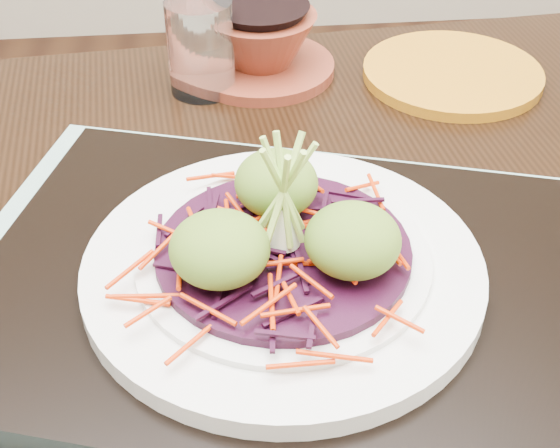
{
  "coord_description": "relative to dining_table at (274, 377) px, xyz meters",
  "views": [
    {
      "loc": [
        0.04,
        -0.46,
        1.11
      ],
      "look_at": [
        0.09,
        -0.06,
        0.79
      ],
      "focal_mm": 50.0,
      "sensor_mm": 36.0,
      "label": 1
    }
  ],
  "objects": [
    {
      "name": "white_plate",
      "position": [
        0.01,
        -0.02,
        0.13
      ],
      "size": [
        0.26,
        0.26,
        0.02
      ],
      "color": "silver",
      "rests_on": "serving_tray"
    },
    {
      "name": "water_glass",
      "position": [
        -0.04,
        0.29,
        0.14
      ],
      "size": [
        0.08,
        0.08,
        0.09
      ],
      "primitive_type": "cylinder",
      "rotation": [
        0.0,
        0.0,
        -0.33
      ],
      "color": "white",
      "rests_on": "dining_table"
    },
    {
      "name": "serving_tray",
      "position": [
        0.01,
        -0.02,
        0.11
      ],
      "size": [
        0.47,
        0.41,
        0.02
      ],
      "primitive_type": "cube",
      "rotation": [
        0.0,
        0.0,
        -0.3
      ],
      "color": "black",
      "rests_on": "placemat"
    },
    {
      "name": "terracotta_bowl_set",
      "position": [
        0.02,
        0.32,
        0.13
      ],
      "size": [
        0.16,
        0.16,
        0.06
      ],
      "rotation": [
        0.0,
        0.0,
        -0.09
      ],
      "color": "maroon",
      "rests_on": "dining_table"
    },
    {
      "name": "yellow_plate",
      "position": [
        0.21,
        0.29,
        0.1
      ],
      "size": [
        0.21,
        0.21,
        0.01
      ],
      "primitive_type": "cylinder",
      "rotation": [
        0.0,
        0.0,
        0.17
      ],
      "color": "#A86612",
      "rests_on": "dining_table"
    },
    {
      "name": "cabbage_bed",
      "position": [
        0.01,
        -0.02,
        0.14
      ],
      "size": [
        0.17,
        0.17,
        0.01
      ],
      "primitive_type": "cylinder",
      "color": "black",
      "rests_on": "white_plate"
    },
    {
      "name": "dining_table",
      "position": [
        0.0,
        0.0,
        0.0
      ],
      "size": [
        1.25,
        0.89,
        0.74
      ],
      "rotation": [
        0.0,
        0.0,
        0.09
      ],
      "color": "black",
      "rests_on": "ground"
    },
    {
      "name": "carrot_julienne",
      "position": [
        0.01,
        -0.02,
        0.15
      ],
      "size": [
        0.2,
        0.2,
        0.01
      ],
      "primitive_type": null,
      "color": "red",
      "rests_on": "cabbage_bed"
    },
    {
      "name": "guacamole_scoops",
      "position": [
        0.01,
        -0.02,
        0.16
      ],
      "size": [
        0.14,
        0.13,
        0.04
      ],
      "color": "olive",
      "rests_on": "cabbage_bed"
    },
    {
      "name": "placemat",
      "position": [
        0.01,
        -0.02,
        0.1
      ],
      "size": [
        0.55,
        0.48,
        0.0
      ],
      "primitive_type": "cube",
      "rotation": [
        0.0,
        0.0,
        -0.3
      ],
      "color": "#88B09E",
      "rests_on": "dining_table"
    },
    {
      "name": "scallion_garnish",
      "position": [
        0.01,
        -0.02,
        0.18
      ],
      "size": [
        0.06,
        0.06,
        0.09
      ],
      "primitive_type": null,
      "color": "#9EC74F",
      "rests_on": "cabbage_bed"
    }
  ]
}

